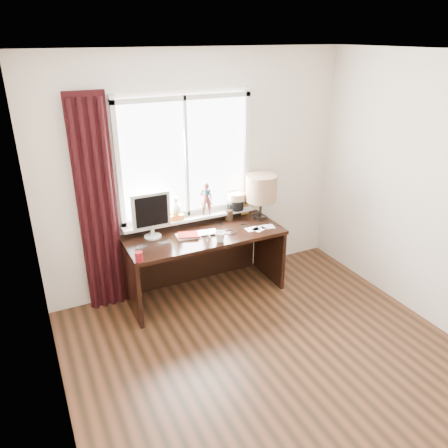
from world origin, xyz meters
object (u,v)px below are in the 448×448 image
mug (220,236)px  monitor (151,213)px  table_lamp (261,189)px  desk (201,250)px  laptop (203,233)px  red_cup (139,257)px

mug → monitor: bearing=145.9°
monitor → table_lamp: table_lamp is taller
desk → monitor: (-0.52, 0.06, 0.52)m
laptop → red_cup: size_ratio=3.28×
mug → table_lamp: size_ratio=0.21×
mug → desk: (-0.07, 0.35, -0.30)m
mug → desk: bearing=101.4°
monitor → mug: bearing=-34.1°
desk → mug: bearing=-78.6°
mug → red_cup: bearing=-176.6°
red_cup → table_lamp: 1.63m
laptop → red_cup: bearing=-151.4°
laptop → monitor: monitor is taller
table_lamp → red_cup: bearing=-165.7°
mug → monitor: size_ratio=0.23×
mug → table_lamp: bearing=26.7°
red_cup → desk: red_cup is taller
red_cup → desk: bearing=26.4°
mug → desk: 0.46m
laptop → monitor: bearing=169.7°
mug → desk: mug is taller
monitor → laptop: bearing=-18.7°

